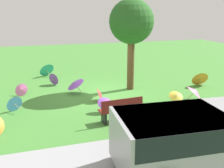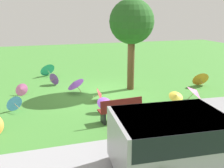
{
  "view_description": "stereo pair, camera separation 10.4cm",
  "coord_description": "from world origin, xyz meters",
  "px_view_note": "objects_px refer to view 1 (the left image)",
  "views": [
    {
      "loc": [
        3.43,
        11.92,
        3.92
      ],
      "look_at": [
        -0.12,
        0.69,
        0.6
      ],
      "focal_mm": 41.67,
      "sensor_mm": 36.0,
      "label": 1
    },
    {
      "loc": [
        3.33,
        11.95,
        3.92
      ],
      "look_at": [
        -0.12,
        0.69,
        0.6
      ],
      "focal_mm": 41.67,
      "sensor_mm": 36.0,
      "label": 2
    }
  ],
  "objects_px": {
    "parasol_pink_1": "(21,90)",
    "parasol_purple_1": "(106,103)",
    "parasol_pink_0": "(195,91)",
    "parasol_teal_0": "(46,69)",
    "parasol_orange_1": "(199,78)",
    "parasol_purple_2": "(55,79)",
    "parasol_yellow_0": "(176,96)",
    "van_dark": "(200,135)",
    "shade_tree": "(131,23)",
    "parasol_purple_0": "(75,83)",
    "parasol_blue_0": "(14,103)",
    "parasol_red_0": "(101,94)",
    "park_bench": "(121,109)"
  },
  "relations": [
    {
      "from": "van_dark",
      "to": "parasol_purple_1",
      "type": "distance_m",
      "value": 4.55
    },
    {
      "from": "parasol_red_0",
      "to": "parasol_purple_2",
      "type": "relative_size",
      "value": 1.02
    },
    {
      "from": "parasol_orange_1",
      "to": "parasol_red_0",
      "type": "bearing_deg",
      "value": 8.15
    },
    {
      "from": "parasol_yellow_0",
      "to": "van_dark",
      "type": "bearing_deg",
      "value": 65.65
    },
    {
      "from": "parasol_orange_1",
      "to": "parasol_purple_2",
      "type": "relative_size",
      "value": 1.44
    },
    {
      "from": "parasol_pink_0",
      "to": "shade_tree",
      "type": "bearing_deg",
      "value": -51.29
    },
    {
      "from": "parasol_purple_1",
      "to": "parasol_red_0",
      "type": "relative_size",
      "value": 1.1
    },
    {
      "from": "van_dark",
      "to": "parasol_purple_0",
      "type": "distance_m",
      "value": 7.49
    },
    {
      "from": "parasol_blue_0",
      "to": "parasol_purple_0",
      "type": "xyz_separation_m",
      "value": [
        -2.75,
        -1.61,
        0.19
      ]
    },
    {
      "from": "parasol_pink_0",
      "to": "parasol_teal_0",
      "type": "bearing_deg",
      "value": -48.2
    },
    {
      "from": "parasol_orange_1",
      "to": "shade_tree",
      "type": "bearing_deg",
      "value": -7.89
    },
    {
      "from": "parasol_pink_0",
      "to": "parasol_teal_0",
      "type": "distance_m",
      "value": 9.09
    },
    {
      "from": "parasol_orange_1",
      "to": "parasol_pink_1",
      "type": "height_order",
      "value": "parasol_orange_1"
    },
    {
      "from": "parasol_blue_0",
      "to": "parasol_orange_1",
      "type": "xyz_separation_m",
      "value": [
        -9.43,
        -0.97,
        0.09
      ]
    },
    {
      "from": "parasol_orange_1",
      "to": "parasol_purple_2",
      "type": "distance_m",
      "value": 7.9
    },
    {
      "from": "parasol_yellow_0",
      "to": "parasol_pink_1",
      "type": "relative_size",
      "value": 0.93
    },
    {
      "from": "parasol_pink_1",
      "to": "parasol_purple_1",
      "type": "height_order",
      "value": "parasol_purple_1"
    },
    {
      "from": "parasol_pink_0",
      "to": "van_dark",
      "type": "bearing_deg",
      "value": 56.13
    },
    {
      "from": "park_bench",
      "to": "parasol_yellow_0",
      "type": "distance_m",
      "value": 3.06
    },
    {
      "from": "parasol_blue_0",
      "to": "parasol_pink_1",
      "type": "xyz_separation_m",
      "value": [
        -0.22,
        -2.09,
        -0.04
      ]
    },
    {
      "from": "van_dark",
      "to": "parasol_purple_0",
      "type": "relative_size",
      "value": 4.87
    },
    {
      "from": "parasol_pink_0",
      "to": "parasol_purple_1",
      "type": "xyz_separation_m",
      "value": [
        4.22,
        0.14,
        -0.05
      ]
    },
    {
      "from": "parasol_purple_2",
      "to": "parasol_yellow_0",
      "type": "bearing_deg",
      "value": 134.85
    },
    {
      "from": "parasol_purple_0",
      "to": "parasol_red_0",
      "type": "xyz_separation_m",
      "value": [
        -0.9,
        1.47,
        -0.21
      ]
    },
    {
      "from": "parasol_orange_1",
      "to": "parasol_pink_1",
      "type": "relative_size",
      "value": 1.32
    },
    {
      "from": "parasol_yellow_0",
      "to": "parasol_teal_0",
      "type": "height_order",
      "value": "parasol_teal_0"
    },
    {
      "from": "parasol_red_0",
      "to": "parasol_yellow_0",
      "type": "bearing_deg",
      "value": 155.3
    },
    {
      "from": "parasol_orange_1",
      "to": "parasol_purple_1",
      "type": "bearing_deg",
      "value": 20.56
    },
    {
      "from": "parasol_pink_0",
      "to": "park_bench",
      "type": "bearing_deg",
      "value": 16.08
    },
    {
      "from": "parasol_blue_0",
      "to": "parasol_purple_2",
      "type": "xyz_separation_m",
      "value": [
        -1.95,
        -3.5,
        0.01
      ]
    },
    {
      "from": "shade_tree",
      "to": "parasol_orange_1",
      "type": "xyz_separation_m",
      "value": [
        -3.81,
        0.53,
        -2.94
      ]
    },
    {
      "from": "shade_tree",
      "to": "parasol_pink_0",
      "type": "height_order",
      "value": "shade_tree"
    },
    {
      "from": "parasol_blue_0",
      "to": "parasol_purple_1",
      "type": "distance_m",
      "value": 3.71
    },
    {
      "from": "parasol_purple_0",
      "to": "parasol_orange_1",
      "type": "height_order",
      "value": "parasol_orange_1"
    },
    {
      "from": "shade_tree",
      "to": "parasol_pink_1",
      "type": "xyz_separation_m",
      "value": [
        5.4,
        -0.59,
        -3.08
      ]
    },
    {
      "from": "shade_tree",
      "to": "parasol_blue_0",
      "type": "relative_size",
      "value": 6.3
    },
    {
      "from": "parasol_orange_1",
      "to": "van_dark",
      "type": "bearing_deg",
      "value": 54.32
    },
    {
      "from": "parasol_yellow_0",
      "to": "parasol_purple_0",
      "type": "distance_m",
      "value": 4.85
    },
    {
      "from": "park_bench",
      "to": "parasol_yellow_0",
      "type": "bearing_deg",
      "value": -160.81
    },
    {
      "from": "parasol_blue_0",
      "to": "park_bench",
      "type": "bearing_deg",
      "value": 149.25
    },
    {
      "from": "parasol_teal_0",
      "to": "parasol_red_0",
      "type": "bearing_deg",
      "value": 109.92
    },
    {
      "from": "parasol_blue_0",
      "to": "parasol_yellow_0",
      "type": "distance_m",
      "value": 6.79
    },
    {
      "from": "parasol_red_0",
      "to": "parasol_orange_1",
      "type": "bearing_deg",
      "value": -171.85
    },
    {
      "from": "parasol_blue_0",
      "to": "parasol_purple_0",
      "type": "height_order",
      "value": "parasol_purple_0"
    },
    {
      "from": "parasol_purple_1",
      "to": "shade_tree",
      "type": "bearing_deg",
      "value": -127.69
    },
    {
      "from": "van_dark",
      "to": "parasol_purple_2",
      "type": "relative_size",
      "value": 6.95
    },
    {
      "from": "parasol_orange_1",
      "to": "parasol_pink_0",
      "type": "bearing_deg",
      "value": 50.69
    },
    {
      "from": "shade_tree",
      "to": "parasol_blue_0",
      "type": "bearing_deg",
      "value": 14.9
    },
    {
      "from": "parasol_blue_0",
      "to": "parasol_purple_0",
      "type": "distance_m",
      "value": 3.19
    },
    {
      "from": "parasol_teal_0",
      "to": "parasol_purple_2",
      "type": "height_order",
      "value": "parasol_teal_0"
    }
  ]
}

